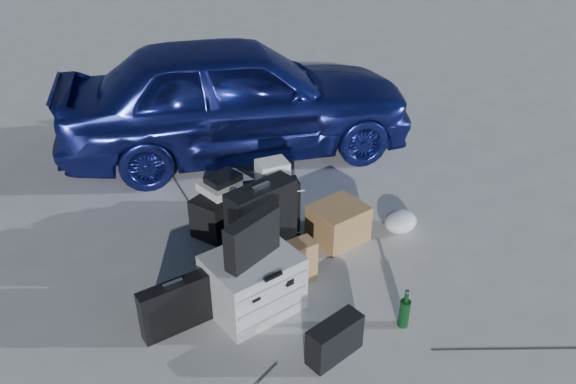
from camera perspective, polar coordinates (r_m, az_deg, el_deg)
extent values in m
plane|color=#A5A5A0|center=(4.24, 4.51, -11.21)|extent=(60.00, 60.00, 0.00)
imported|color=navy|center=(6.13, -5.20, 9.70)|extent=(4.04, 2.82, 1.28)
cube|color=#A0A2A5|center=(4.06, -3.59, -9.15)|extent=(0.62, 0.51, 0.44)
cube|color=black|center=(3.82, -3.66, -4.75)|extent=(0.46, 0.22, 0.34)
cube|color=black|center=(3.98, -11.32, -11.34)|extent=(0.51, 0.13, 0.39)
cube|color=black|center=(4.36, -2.68, -3.61)|extent=(0.58, 0.26, 0.73)
cube|color=black|center=(4.74, -1.64, -1.88)|extent=(0.48, 0.32, 0.54)
cube|color=beige|center=(4.55, -1.59, 2.02)|extent=(0.28, 0.24, 0.19)
cube|color=black|center=(5.00, -6.07, -1.44)|extent=(0.77, 0.53, 0.35)
cube|color=beige|center=(4.90, -6.36, 0.71)|extent=(0.45, 0.36, 0.07)
cube|color=black|center=(4.87, -6.60, 1.39)|extent=(0.31, 0.24, 0.06)
cube|color=olive|center=(4.32, 1.02, -7.15)|extent=(0.27, 0.17, 0.35)
cube|color=olive|center=(4.80, 5.12, -3.15)|extent=(0.44, 0.39, 0.32)
ellipsoid|color=silver|center=(5.02, 11.32, -2.95)|extent=(0.38, 0.35, 0.18)
cube|color=black|center=(3.78, 4.77, -14.70)|extent=(0.41, 0.19, 0.28)
cylinder|color=black|center=(4.04, 11.78, -11.56)|extent=(0.09, 0.09, 0.30)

